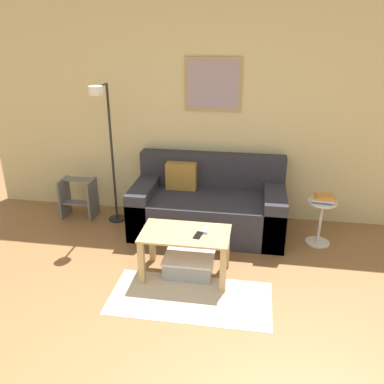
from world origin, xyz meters
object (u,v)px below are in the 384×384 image
at_px(side_table, 320,218).
at_px(floor_lamp, 106,140).
at_px(cell_phone, 198,235).
at_px(remote_control, 206,229).
at_px(storage_bin, 189,264).
at_px(book_stack, 323,198).
at_px(couch, 208,206).
at_px(coffee_table, 185,242).
at_px(step_stool, 78,197).

bearing_deg(side_table, floor_lamp, 178.71).
height_order(side_table, cell_phone, side_table).
xyz_separation_m(floor_lamp, cell_phone, (1.19, -0.94, -0.60)).
bearing_deg(remote_control, storage_bin, -167.48).
xyz_separation_m(book_stack, cell_phone, (-1.23, -0.88, -0.08)).
relative_size(couch, cell_phone, 12.43).
relative_size(couch, coffee_table, 2.07).
bearing_deg(side_table, coffee_table, -148.08).
bearing_deg(couch, remote_control, -84.44).
bearing_deg(step_stool, coffee_table, -34.54).
relative_size(couch, storage_bin, 3.59).
xyz_separation_m(coffee_table, book_stack, (1.36, 0.84, 0.19)).
bearing_deg(book_stack, side_table, 149.39).
bearing_deg(couch, book_stack, -6.53).
relative_size(couch, remote_control, 11.60).
xyz_separation_m(side_table, step_stool, (-2.91, 0.23, -0.04)).
relative_size(side_table, book_stack, 2.08).
height_order(coffee_table, remote_control, remote_control).
relative_size(coffee_table, book_stack, 3.41).
distance_m(side_table, step_stool, 2.92).
distance_m(couch, coffee_table, 0.99).
height_order(side_table, remote_control, side_table).
xyz_separation_m(couch, remote_control, (0.09, -0.92, 0.18)).
relative_size(storage_bin, book_stack, 1.97).
relative_size(floor_lamp, step_stool, 3.43).
relative_size(storage_bin, step_stool, 0.99).
distance_m(cell_phone, step_stool, 2.03).
bearing_deg(side_table, cell_phone, -144.28).
bearing_deg(storage_bin, coffee_table, -129.81).
xyz_separation_m(storage_bin, floor_lamp, (-1.09, 0.87, 0.98)).
height_order(coffee_table, floor_lamp, floor_lamp).
distance_m(coffee_table, remote_control, 0.23).
distance_m(floor_lamp, step_stool, 0.97).
distance_m(storage_bin, cell_phone, 0.39).
height_order(couch, floor_lamp, floor_lamp).
height_order(remote_control, step_stool, step_stool).
bearing_deg(book_stack, floor_lamp, 178.69).
bearing_deg(book_stack, remote_control, -146.62).
height_order(floor_lamp, book_stack, floor_lamp).
distance_m(floor_lamp, remote_control, 1.61).
bearing_deg(storage_bin, cell_phone, -35.58).
distance_m(couch, floor_lamp, 1.40).
distance_m(storage_bin, floor_lamp, 1.70).
bearing_deg(cell_phone, storage_bin, 154.46).
bearing_deg(floor_lamp, step_stool, 160.76).
relative_size(storage_bin, side_table, 0.95).
bearing_deg(couch, coffee_table, -95.67).
bearing_deg(remote_control, cell_phone, -119.01).
xyz_separation_m(couch, coffee_table, (-0.10, -0.99, 0.06)).
distance_m(remote_control, cell_phone, 0.13).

